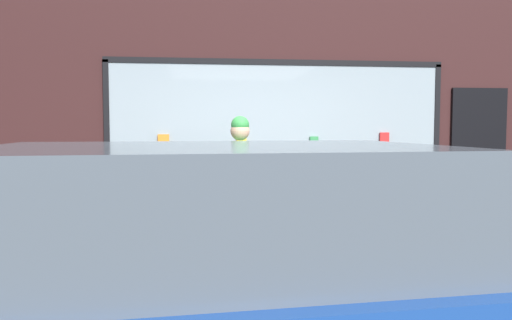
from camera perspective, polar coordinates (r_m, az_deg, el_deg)
ground_plane at (r=5.31m, az=2.04°, el=-12.59°), size 40.00×40.00×0.00m
shopfront_facade at (r=7.48m, az=-0.32°, el=6.45°), size 8.51×0.29×3.74m
display_table_left at (r=6.09m, az=-13.51°, el=-3.50°), size 2.59×0.68×0.91m
display_table_right at (r=6.46m, az=13.92°, el=-3.13°), size 2.59×0.66×0.91m
person_browsing at (r=5.48m, az=-1.82°, el=-2.07°), size 0.32×0.63×1.62m
small_dog at (r=5.55m, az=3.39°, el=-8.74°), size 0.30×0.59×0.44m
parked_car at (r=2.60m, az=-4.34°, el=-13.26°), size 4.07×2.12×1.41m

